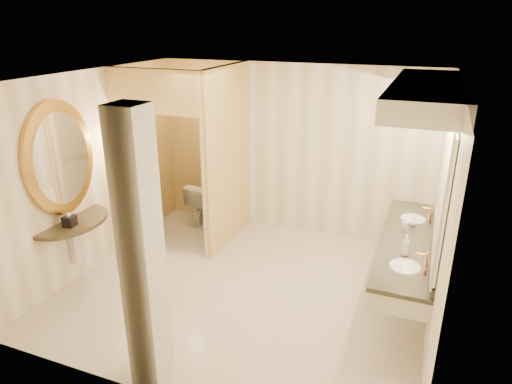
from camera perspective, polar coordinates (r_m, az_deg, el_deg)
floor at (r=6.14m, az=-1.40°, el=-11.82°), size 4.50×4.50×0.00m
ceiling at (r=5.20m, az=-1.67°, el=14.07°), size 4.50×4.50×0.00m
wall_back at (r=7.32m, az=4.60°, el=5.24°), size 4.50×0.02×2.70m
wall_front at (r=3.94m, az=-13.06°, el=-9.66°), size 4.50×0.02×2.70m
wall_left at (r=6.69m, az=-19.60°, el=2.55°), size 0.02×4.00×2.70m
wall_right at (r=5.15m, az=22.26°, el=-3.24°), size 0.02×4.00×2.70m
toilet_closet at (r=6.81m, az=-7.09°, el=4.26°), size 1.50×1.55×2.70m
wall_sconce at (r=6.70m, az=-15.51°, el=6.46°), size 0.14×0.14×0.42m
vanity at (r=5.42m, az=19.86°, el=1.46°), size 0.75×2.62×2.09m
console_shelf at (r=6.24m, az=-22.95°, el=0.81°), size 1.12×1.12×2.01m
pillar at (r=4.20m, az=-14.11°, el=-7.74°), size 0.30×0.30×2.70m
tissue_box at (r=6.18m, az=-22.29°, el=-3.37°), size 0.15×0.15×0.14m
toilet at (r=7.88m, az=-6.34°, el=-1.27°), size 0.51×0.76×0.72m
soap_bottle_a at (r=5.94m, az=18.03°, el=-3.76°), size 0.07×0.07×0.13m
soap_bottle_b at (r=6.05m, az=19.09°, el=-3.53°), size 0.11×0.11×0.12m
soap_bottle_c at (r=5.29m, az=18.23°, el=-6.30°), size 0.09×0.09×0.24m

